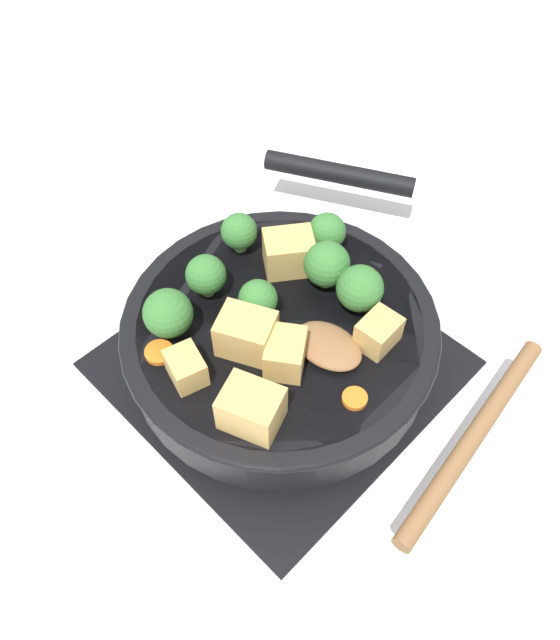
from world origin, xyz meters
The scene contains 20 objects.
ground_plane centered at (0.00, 0.00, 0.00)m, with size 2.40×2.40×0.00m, color white.
front_burner_grate centered at (0.00, 0.00, 0.01)m, with size 0.31×0.31×0.03m.
skillet_pan centered at (0.00, 0.00, 0.06)m, with size 0.35×0.42×0.05m.
wooden_spoon centered at (0.14, 0.02, 0.09)m, with size 0.20×0.23×0.02m.
tofu_cube_center_large centered at (-0.01, -0.10, 0.09)m, with size 0.04×0.03×0.03m, color tan.
tofu_cube_near_handle centered at (0.00, -0.04, 0.10)m, with size 0.05×0.04×0.04m, color tan.
tofu_cube_east_chunk centered at (-0.04, 0.06, 0.10)m, with size 0.05×0.04×0.04m, color tan.
tofu_cube_west_chunk centered at (0.06, -0.09, 0.10)m, with size 0.05×0.04×0.04m, color tan.
tofu_cube_back_piece centered at (0.04, -0.03, 0.10)m, with size 0.04×0.03×0.03m, color tan.
tofu_cube_front_piece centered at (0.08, 0.05, 0.09)m, with size 0.04×0.03×0.03m, color tan.
broccoli_floret_near_spoon centered at (-0.02, -0.01, 0.10)m, with size 0.04×0.04×0.04m.
broccoli_floret_center_top centered at (-0.03, 0.10, 0.10)m, with size 0.04×0.04×0.05m.
broccoli_floret_east_rim centered at (-0.06, -0.08, 0.11)m, with size 0.05×0.05×0.05m.
broccoli_floret_west_rim centered at (0.00, 0.06, 0.11)m, with size 0.05×0.05×0.05m.
broccoli_floret_north_edge centered at (-0.07, -0.03, 0.10)m, with size 0.04×0.04×0.05m.
broccoli_floret_south_cluster centered at (-0.10, 0.04, 0.10)m, with size 0.04×0.04×0.04m.
broccoli_floret_mid_floret centered at (0.04, 0.06, 0.11)m, with size 0.05×0.05×0.05m.
carrot_slice_orange_thin centered at (0.02, 0.09, 0.08)m, with size 0.03×0.03×0.01m, color orange.
carrot_slice_near_center centered at (0.11, -0.02, 0.08)m, with size 0.02×0.02×0.01m, color orange.
carrot_slice_edge_slice centered at (-0.05, -0.11, 0.08)m, with size 0.03×0.03×0.01m, color orange.
Camera 1 is at (0.26, -0.26, 0.55)m, focal length 35.00 mm.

